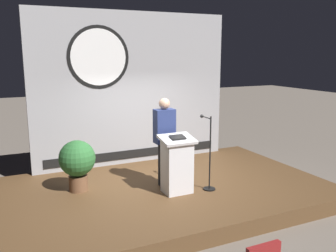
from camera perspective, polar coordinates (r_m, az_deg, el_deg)
The scene contains 7 objects.
ground_plane at distance 7.59m, azimuth -0.24°, elevation -11.40°, with size 40.00×40.00×0.00m, color #6B6056.
stage_platform at distance 7.54m, azimuth -0.24°, elevation -10.35°, with size 6.40×4.00×0.30m, color brown.
banner_display at distance 8.74m, azimuth -5.58°, elevation 5.82°, with size 4.81×0.12×3.58m.
podium at distance 6.98m, azimuth 1.41°, elevation -6.05°, with size 0.64×0.50×1.12m.
speaker_person at distance 7.28m, azimuth -0.56°, elevation -2.38°, with size 0.40×0.26×1.77m.
microphone_stand at distance 7.20m, azimuth 6.35°, elevation -5.91°, with size 0.24×0.49×1.46m.
potted_plant at distance 7.26m, azimuth -13.98°, elevation -5.30°, with size 0.70×0.70×1.00m.
Camera 1 is at (-2.96, -6.34, 2.94)m, focal length 39.05 mm.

